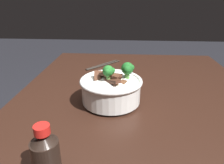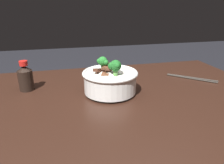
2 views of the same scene
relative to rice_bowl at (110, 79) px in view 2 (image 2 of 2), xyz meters
The scene contains 4 objects.
dining_table 0.22m from the rice_bowl, 47.71° to the left, with size 1.41×0.89×0.80m.
rice_bowl is the anchor object (origin of this frame).
chopsticks_pair 0.40m from the rice_bowl, 169.71° to the right, with size 0.18×0.16×0.01m.
soy_sauce_bottle 0.33m from the rice_bowl, 19.07° to the right, with size 0.06×0.06×0.12m.
Camera 2 is at (0.08, 0.61, 1.12)m, focal length 33.63 mm.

